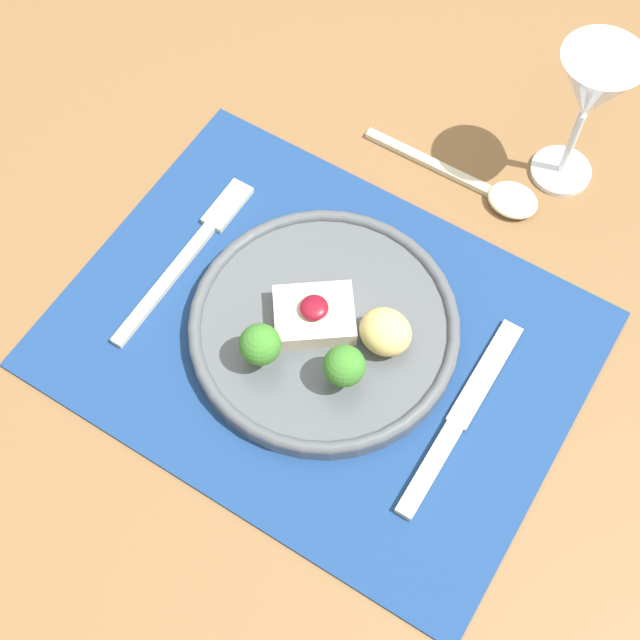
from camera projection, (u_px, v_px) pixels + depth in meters
name	position (u px, v px, depth m)	size (l,w,h in m)	color
ground_plane	(320.00, 537.00, 1.50)	(8.00, 8.00, 0.00)	brown
dining_table	(320.00, 377.00, 0.91)	(1.18, 1.29, 0.76)	brown
placemat	(320.00, 339.00, 0.83)	(0.47, 0.36, 0.00)	navy
dinner_plate	(321.00, 326.00, 0.82)	(0.25, 0.25, 0.07)	#4C5156
fork	(193.00, 248.00, 0.87)	(0.02, 0.21, 0.01)	beige
knife	(453.00, 429.00, 0.78)	(0.02, 0.21, 0.01)	beige
spoon	(493.00, 191.00, 0.90)	(0.19, 0.04, 0.02)	beige
wine_glass_near	(592.00, 92.00, 0.81)	(0.08, 0.08, 0.17)	white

